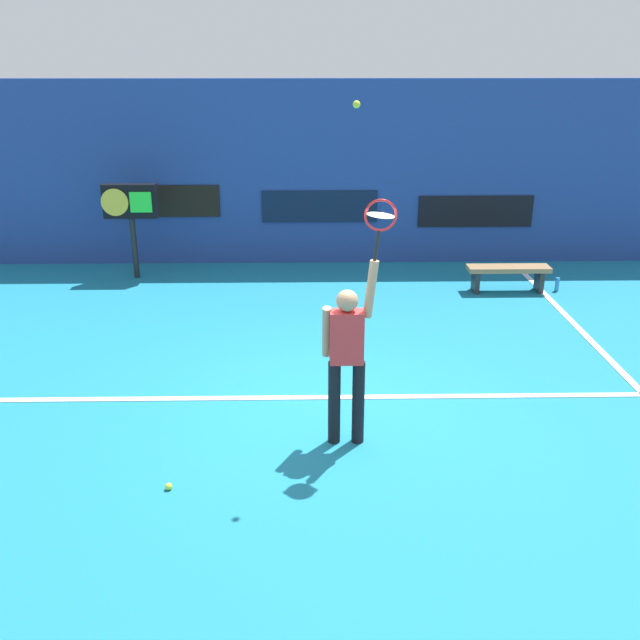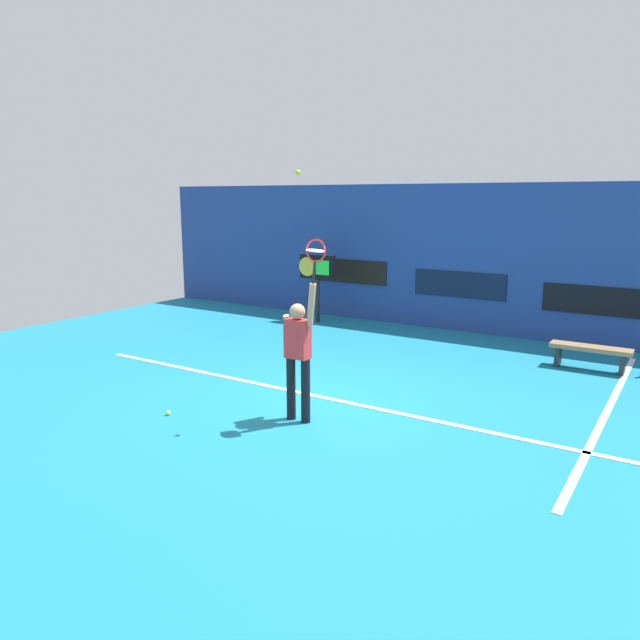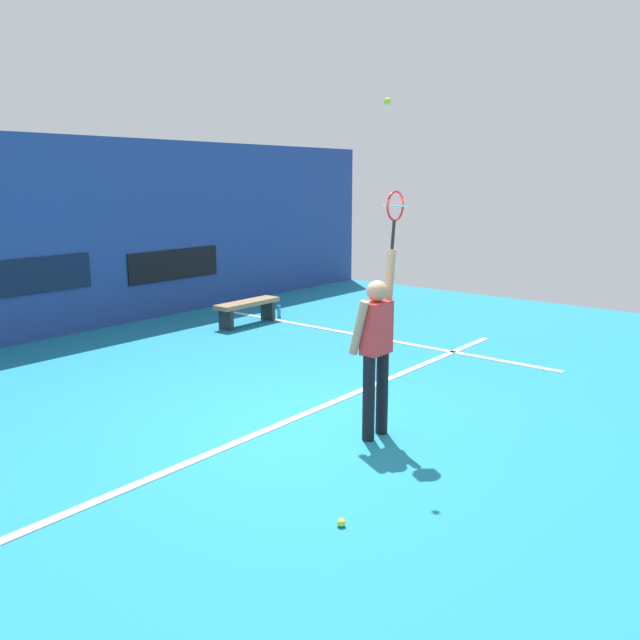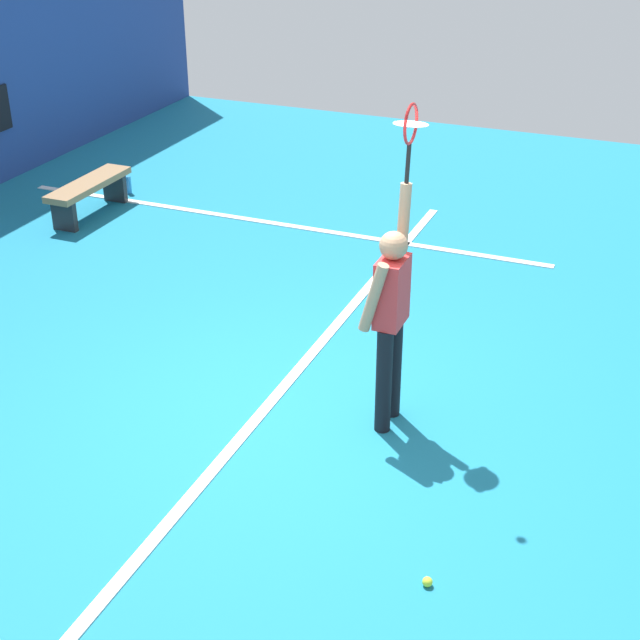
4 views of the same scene
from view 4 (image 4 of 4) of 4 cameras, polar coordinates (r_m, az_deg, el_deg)
The scene contains 8 objects.
ground_plane at distance 7.97m, azimuth -1.52°, elevation -5.54°, with size 18.00×18.00×0.00m, color teal.
court_baseline at distance 8.06m, azimuth -3.13°, elevation -5.14°, with size 10.00×0.10×0.01m, color white.
court_sideline at distance 11.81m, azimuth -2.98°, elevation 5.89°, with size 0.10×7.00×0.01m, color white.
tennis_player at distance 7.35m, azimuth 4.29°, elevation 0.45°, with size 0.55×0.31×1.99m.
tennis_racket at distance 7.11m, azimuth 5.50°, elevation 11.45°, with size 0.34×0.27×0.62m.
court_bench at distance 12.29m, azimuth -13.79°, elevation 7.66°, with size 1.40×0.36×0.45m.
water_bottle at distance 13.03m, azimuth -11.50°, elevation 8.02°, with size 0.07×0.07×0.24m, color #338CD8.
spare_ball at distance 6.35m, azimuth 6.52°, elevation -15.47°, with size 0.07×0.07×0.07m, color #CCE033.
Camera 4 is at (-6.10, -2.74, 4.35)m, focal length 52.88 mm.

